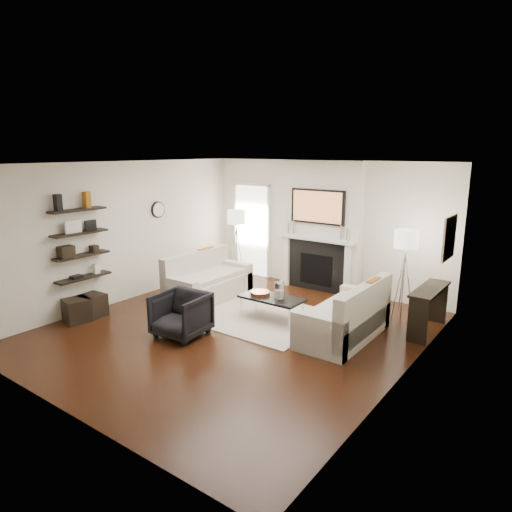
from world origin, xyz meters
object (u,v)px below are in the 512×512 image
Objects in this scene: loveseat_right_base at (343,325)px; lamp_left_shade at (236,217)px; loveseat_left_base at (209,289)px; armchair at (181,313)px; coffee_table at (272,298)px; ottoman_near at (92,305)px; lamp_right_shade at (406,239)px.

lamp_left_shade is at bearing 155.13° from loveseat_right_base.
lamp_left_shade is (-0.40, 1.40, 1.24)m from loveseat_left_base.
loveseat_left_base is at bearing 113.34° from armchair.
coffee_table is at bearing -7.73° from loveseat_left_base.
loveseat_left_base is at bearing -73.90° from lamp_left_shade.
loveseat_right_base and coffee_table have the same top height.
coffee_table is 2.75× the size of ottoman_near.
lamp_right_shade is at bearing -4.65° from lamp_left_shade.
loveseat_left_base is at bearing -162.84° from lamp_right_shade.
armchair reaches higher than loveseat_left_base.
loveseat_right_base reaches higher than ottoman_near.
armchair is 1.95m from ottoman_near.
loveseat_left_base is 3.86m from lamp_right_shade.
loveseat_left_base is 2.21m from ottoman_near.
loveseat_left_base and loveseat_right_base have the same top height.
lamp_left_shade reaches higher than loveseat_right_base.
armchair reaches higher than ottoman_near.
loveseat_left_base is 4.50× the size of lamp_right_shade.
armchair is at bearing 9.34° from ottoman_near.
lamp_left_shade reaches higher than coffee_table.
lamp_left_shade is (-3.41, 1.58, 1.24)m from loveseat_right_base.
lamp_right_shade is 5.59m from ottoman_near.
coffee_table is 2.75× the size of lamp_right_shade.
armchair reaches higher than coffee_table.
loveseat_left_base is 2.32× the size of armchair.
armchair reaches higher than loveseat_right_base.
lamp_left_shade is at bearing 175.35° from lamp_right_shade.
loveseat_right_base is at bearing -111.33° from lamp_right_shade.
lamp_right_shade is 1.00× the size of ottoman_near.
loveseat_left_base is 1.64× the size of coffee_table.
loveseat_left_base is 3.01m from loveseat_right_base.
armchair is 3.47m from lamp_left_shade.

